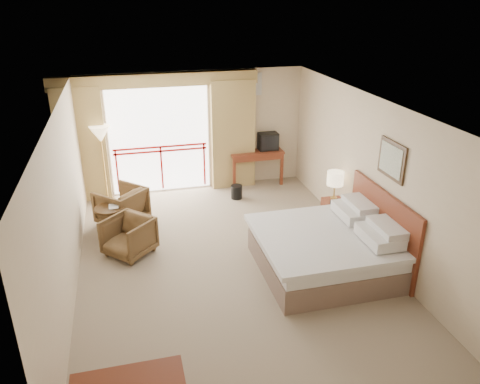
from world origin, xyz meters
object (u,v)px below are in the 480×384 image
object	(u,v)px
table_lamp	(335,179)
nightstand	(333,214)
bed	(327,249)
wastebasket	(237,192)
floor_lamp	(100,137)
tv	(268,141)
desk	(255,157)
armchair_near	(130,254)
side_table	(110,217)
armchair_far	(123,223)

from	to	relation	value
table_lamp	nightstand	bearing A→B (deg)	-90.00
bed	table_lamp	xyz separation A→B (m)	(0.77, 1.46, 0.61)
table_lamp	wastebasket	distance (m)	2.44
nightstand	floor_lamp	xyz separation A→B (m)	(-4.31, 2.36, 1.18)
tv	nightstand	bearing A→B (deg)	-78.21
desk	armchair_near	xyz separation A→B (m)	(-3.05, -2.71, -0.64)
wastebasket	side_table	size ratio (longest dim) A/B	0.53
bed	table_lamp	world-z (taller)	table_lamp
desk	tv	distance (m)	0.49
tv	floor_lamp	size ratio (longest dim) A/B	0.26
tv	side_table	xyz separation A→B (m)	(-3.66, -1.89, -0.62)
nightstand	desk	size ratio (longest dim) A/B	0.43
desk	side_table	xyz separation A→B (m)	(-3.36, -1.95, -0.24)
nightstand	wastebasket	bearing A→B (deg)	132.80
bed	floor_lamp	bearing A→B (deg)	133.25
desk	tv	size ratio (longest dim) A/B	2.81
wastebasket	armchair_far	size ratio (longest dim) A/B	0.38
armchair_far	floor_lamp	world-z (taller)	floor_lamp
armchair_far	side_table	xyz separation A→B (m)	(-0.22, -0.49, 0.40)
tv	floor_lamp	world-z (taller)	floor_lamp
wastebasket	side_table	distance (m)	2.94
tv	wastebasket	world-z (taller)	tv
bed	armchair_far	world-z (taller)	bed
armchair_far	tv	bearing A→B (deg)	157.69
bed	armchair_far	xyz separation A→B (m)	(-3.24, 2.56, -0.38)
desk	tv	xyz separation A→B (m)	(0.30, -0.06, 0.38)
bed	armchair_far	bearing A→B (deg)	141.67
bed	table_lamp	bearing A→B (deg)	62.14
floor_lamp	side_table	bearing A→B (deg)	-87.23
bed	side_table	size ratio (longest dim) A/B	3.63
nightstand	table_lamp	size ratio (longest dim) A/B	0.97
armchair_far	floor_lamp	bearing A→B (deg)	-120.43
armchair_near	floor_lamp	xyz separation A→B (m)	(-0.39, 2.45, 1.46)
nightstand	tv	distance (m)	2.72
tv	floor_lamp	xyz separation A→B (m)	(-3.75, -0.20, 0.43)
wastebasket	armchair_near	distance (m)	3.04
desk	armchair_near	bearing A→B (deg)	-134.12
armchair_near	side_table	bearing A→B (deg)	157.95
armchair_near	side_table	size ratio (longest dim) A/B	1.29
tv	wastebasket	distance (m)	1.51
armchair_far	floor_lamp	xyz separation A→B (m)	(-0.30, 1.20, 1.46)
desk	wastebasket	bearing A→B (deg)	-123.37
table_lamp	desk	bearing A→B (deg)	108.62
desk	floor_lamp	world-z (taller)	floor_lamp
nightstand	desk	distance (m)	2.78
bed	tv	size ratio (longest dim) A/B	4.74
floor_lamp	bed	bearing A→B (deg)	-46.75
tv	side_table	bearing A→B (deg)	-153.37
nightstand	armchair_far	xyz separation A→B (m)	(-4.01, 1.16, -0.27)
table_lamp	floor_lamp	xyz separation A→B (m)	(-4.31, 2.31, 0.47)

